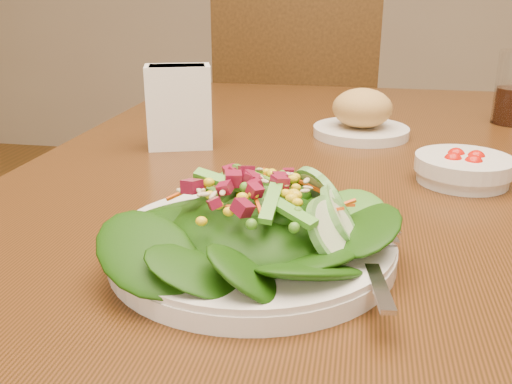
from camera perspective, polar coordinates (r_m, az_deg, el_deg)
dining_table at (r=0.84m, az=7.74°, el=-4.59°), size 0.90×1.40×0.75m
chair_far at (r=1.69m, az=4.12°, el=3.54°), size 0.45×0.46×0.97m
salad_plate at (r=0.54m, az=0.60°, el=-3.71°), size 0.28×0.27×0.08m
bread_plate at (r=0.99m, az=10.53°, el=7.39°), size 0.16×0.16×0.08m
tomato_bowl at (r=0.80m, az=20.02°, el=2.23°), size 0.13×0.13×0.04m
napkin_holder at (r=0.91m, az=-7.72°, el=8.65°), size 0.11×0.08×0.13m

